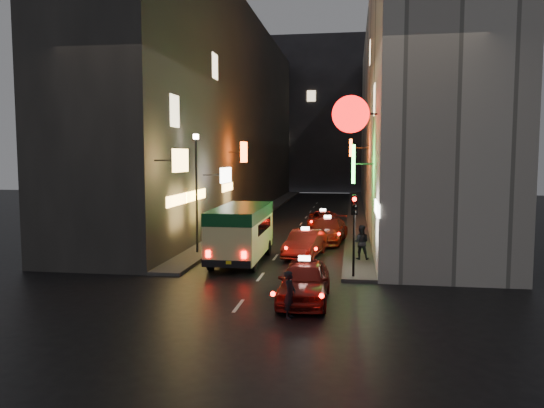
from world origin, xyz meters
The scene contains 15 objects.
ground centered at (0.00, 0.00, 0.00)m, with size 120.00×120.00×0.00m, color black.
building_left centered at (-8.00, 33.99, 9.00)m, with size 7.50×52.00×18.00m.
building_right centered at (8.00, 33.99, 9.00)m, with size 8.09×52.03×18.00m.
building_far centered at (0.00, 66.00, 11.00)m, with size 30.00×10.00×22.00m, color #343439.
sidewalk_left centered at (-4.25, 34.00, 0.07)m, with size 1.50×52.00×0.15m, color #413F3C.
sidewalk_right centered at (4.25, 34.00, 0.07)m, with size 1.50×52.00×0.15m, color #413F3C.
minibus centered at (-1.49, 11.51, 1.75)m, with size 2.32×6.44×2.76m.
taxi_near centered at (2.23, 4.95, 0.87)m, with size 2.27×5.50×1.91m.
taxi_second centered at (1.50, 13.46, 0.81)m, with size 2.88×5.37×1.79m.
taxi_third centered at (2.43, 18.26, 0.86)m, with size 2.79×5.60×1.89m.
taxi_far centered at (1.81, 24.10, 0.75)m, with size 2.10×4.77×1.67m.
pedestrian_crossing centered at (1.95, 2.92, 0.88)m, with size 0.58×0.37×1.76m, color black.
pedestrian_sidewalk centered at (4.35, 12.42, 1.11)m, with size 0.72×0.45×1.92m, color black.
traffic_light centered at (4.00, 8.47, 2.69)m, with size 0.26×0.43×3.50m.
lamp_post centered at (-4.20, 13.00, 3.72)m, with size 0.28×0.28×6.22m.
Camera 1 is at (3.94, -13.84, 5.29)m, focal length 35.00 mm.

